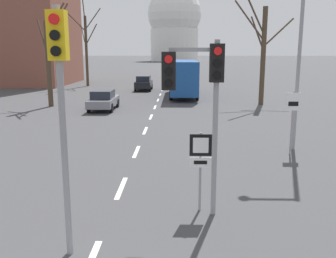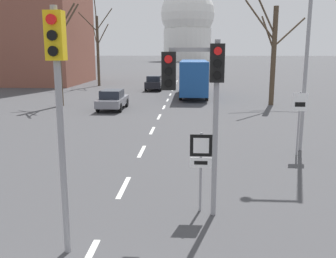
# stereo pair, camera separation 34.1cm
# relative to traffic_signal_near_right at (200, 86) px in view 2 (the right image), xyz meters

# --- Properties ---
(lane_stripe_1) EXTENTS (0.16, 2.00, 0.01)m
(lane_stripe_1) POSITION_rel_traffic_signal_near_right_xyz_m (-2.38, 1.90, -3.50)
(lane_stripe_1) COLOR silver
(lane_stripe_1) RESTS_ON ground_plane
(lane_stripe_2) EXTENTS (0.16, 2.00, 0.01)m
(lane_stripe_2) POSITION_rel_traffic_signal_near_right_xyz_m (-2.38, 6.40, -3.50)
(lane_stripe_2) COLOR silver
(lane_stripe_2) RESTS_ON ground_plane
(lane_stripe_3) EXTENTS (0.16, 2.00, 0.01)m
(lane_stripe_3) POSITION_rel_traffic_signal_near_right_xyz_m (-2.38, 10.90, -3.50)
(lane_stripe_3) COLOR silver
(lane_stripe_3) RESTS_ON ground_plane
(lane_stripe_4) EXTENTS (0.16, 2.00, 0.01)m
(lane_stripe_4) POSITION_rel_traffic_signal_near_right_xyz_m (-2.38, 15.40, -3.50)
(lane_stripe_4) COLOR silver
(lane_stripe_4) RESTS_ON ground_plane
(lane_stripe_5) EXTENTS (0.16, 2.00, 0.01)m
(lane_stripe_5) POSITION_rel_traffic_signal_near_right_xyz_m (-2.38, 19.90, -3.50)
(lane_stripe_5) COLOR silver
(lane_stripe_5) RESTS_ON ground_plane
(lane_stripe_6) EXTENTS (0.16, 2.00, 0.01)m
(lane_stripe_6) POSITION_rel_traffic_signal_near_right_xyz_m (-2.38, 24.40, -3.50)
(lane_stripe_6) COLOR silver
(lane_stripe_6) RESTS_ON ground_plane
(lane_stripe_7) EXTENTS (0.16, 2.00, 0.01)m
(lane_stripe_7) POSITION_rel_traffic_signal_near_right_xyz_m (-2.38, 28.90, -3.50)
(lane_stripe_7) COLOR silver
(lane_stripe_7) RESTS_ON ground_plane
(lane_stripe_8) EXTENTS (0.16, 2.00, 0.01)m
(lane_stripe_8) POSITION_rel_traffic_signal_near_right_xyz_m (-2.38, 33.40, -3.50)
(lane_stripe_8) COLOR silver
(lane_stripe_8) RESTS_ON ground_plane
(lane_stripe_9) EXTENTS (0.16, 2.00, 0.01)m
(lane_stripe_9) POSITION_rel_traffic_signal_near_right_xyz_m (-2.38, 37.90, -3.50)
(lane_stripe_9) COLOR silver
(lane_stripe_9) RESTS_ON ground_plane
(lane_stripe_10) EXTENTS (0.16, 2.00, 0.01)m
(lane_stripe_10) POSITION_rel_traffic_signal_near_right_xyz_m (-2.38, 42.40, -3.50)
(lane_stripe_10) COLOR silver
(lane_stripe_10) RESTS_ON ground_plane
(lane_stripe_11) EXTENTS (0.16, 2.00, 0.01)m
(lane_stripe_11) POSITION_rel_traffic_signal_near_right_xyz_m (-2.38, 46.90, -3.50)
(lane_stripe_11) COLOR silver
(lane_stripe_11) RESTS_ON ground_plane
(traffic_signal_near_right) EXTENTS (1.57, 0.34, 4.65)m
(traffic_signal_near_right) POSITION_rel_traffic_signal_near_right_xyz_m (0.00, 0.00, 0.00)
(traffic_signal_near_right) COLOR gray
(traffic_signal_near_right) RESTS_ON ground_plane
(traffic_signal_centre_tall) EXTENTS (0.36, 0.34, 5.24)m
(traffic_signal_centre_tall) POSITION_rel_traffic_signal_near_right_xyz_m (-2.90, -2.15, 0.14)
(traffic_signal_centre_tall) COLOR gray
(traffic_signal_centre_tall) RESTS_ON ground_plane
(route_sign_post) EXTENTS (0.60, 0.08, 2.23)m
(route_sign_post) POSITION_rel_traffic_signal_near_right_xyz_m (0.07, 0.21, -2.00)
(route_sign_post) COLOR gray
(route_sign_post) RESTS_ON ground_plane
(speed_limit_sign) EXTENTS (0.60, 0.08, 2.71)m
(speed_limit_sign) POSITION_rel_traffic_signal_near_right_xyz_m (4.33, 6.25, -1.67)
(speed_limit_sign) COLOR gray
(speed_limit_sign) RESTS_ON ground_plane
(street_lamp_right) EXTENTS (1.85, 0.36, 8.44)m
(street_lamp_right) POSITION_rel_traffic_signal_near_right_xyz_m (4.39, 7.04, 1.63)
(street_lamp_right) COLOR gray
(street_lamp_right) RESTS_ON ground_plane
(sedan_near_left) EXTENTS (1.85, 4.08, 1.67)m
(sedan_near_left) POSITION_rel_traffic_signal_near_right_xyz_m (-4.47, 33.06, -2.65)
(sedan_near_left) COLOR black
(sedan_near_left) RESTS_ON ground_plane
(sedan_near_right) EXTENTS (1.75, 4.23, 1.67)m
(sedan_near_right) POSITION_rel_traffic_signal_near_right_xyz_m (1.29, 68.60, -2.67)
(sedan_near_right) COLOR #B7B7BC
(sedan_near_right) RESTS_ON ground_plane
(sedan_mid_centre) EXTENTS (1.91, 4.35, 1.45)m
(sedan_mid_centre) POSITION_rel_traffic_signal_near_right_xyz_m (-0.81, 55.97, -2.75)
(sedan_mid_centre) COLOR maroon
(sedan_mid_centre) RESTS_ON ground_plane
(sedan_far_left) EXTENTS (1.84, 4.46, 1.51)m
(sedan_far_left) POSITION_rel_traffic_signal_near_right_xyz_m (-6.20, 18.45, -2.73)
(sedan_far_left) COLOR slate
(sedan_far_left) RESTS_ON ground_plane
(city_bus) EXTENTS (2.66, 10.80, 3.48)m
(city_bus) POSITION_rel_traffic_signal_near_right_xyz_m (0.01, 27.63, -1.45)
(city_bus) COLOR #19478C
(city_bus) RESTS_ON ground_plane
(bare_tree_left_near) EXTENTS (2.78, 3.91, 8.14)m
(bare_tree_left_near) POSITION_rel_traffic_signal_near_right_xyz_m (-10.79, 20.26, 0.42)
(bare_tree_left_near) COLOR #473828
(bare_tree_left_near) RESTS_ON ground_plane
(bare_tree_right_near) EXTENTS (4.98, 3.01, 9.00)m
(bare_tree_right_near) POSITION_rel_traffic_signal_near_right_xyz_m (6.37, 21.93, 0.94)
(bare_tree_right_near) COLOR #473828
(bare_tree_right_near) RESTS_ON ground_plane
(bare_tree_left_far) EXTENTS (3.69, 4.97, 11.31)m
(bare_tree_left_far) POSITION_rel_traffic_signal_near_right_xyz_m (-12.17, 38.40, 1.56)
(bare_tree_left_far) COLOR #473828
(bare_tree_left_far) RESTS_ON ground_plane
(capitol_dome) EXTENTS (24.55, 24.55, 34.67)m
(capitol_dome) POSITION_rel_traffic_signal_near_right_xyz_m (-2.38, 169.30, 13.38)
(capitol_dome) COLOR silver
(capitol_dome) RESTS_ON ground_plane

